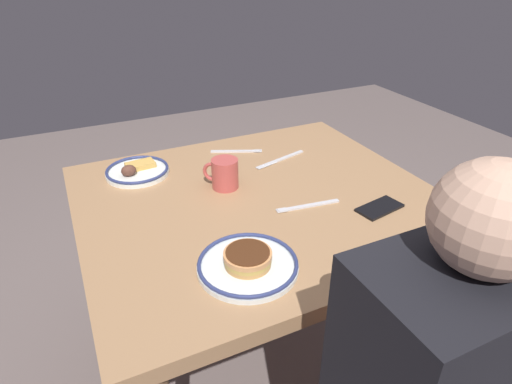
% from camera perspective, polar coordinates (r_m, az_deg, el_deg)
% --- Properties ---
extents(ground_plane, '(6.00, 6.00, 0.00)m').
position_cam_1_polar(ground_plane, '(1.86, 0.38, -21.11)').
color(ground_plane, '#6B5D5A').
extents(dining_table, '(1.10, 0.98, 0.75)m').
position_cam_1_polar(dining_table, '(1.40, 0.47, -3.42)').
color(dining_table, '#A37851').
rests_on(dining_table, ground_plane).
extents(plate_near_main, '(0.22, 0.22, 0.05)m').
position_cam_1_polar(plate_near_main, '(1.55, -15.52, 2.75)').
color(plate_near_main, white).
rests_on(plate_near_main, dining_table).
extents(plate_center_pancakes, '(0.25, 0.25, 0.05)m').
position_cam_1_polar(plate_center_pancakes, '(1.06, -1.09, -9.42)').
color(plate_center_pancakes, white).
rests_on(plate_center_pancakes, dining_table).
extents(coffee_mug, '(0.10, 0.10, 0.10)m').
position_cam_1_polar(coffee_mug, '(1.40, -4.24, 2.50)').
color(coffee_mug, '#BF4C47').
rests_on(coffee_mug, dining_table).
extents(drinking_glass, '(0.07, 0.07, 0.12)m').
position_cam_1_polar(drinking_glass, '(1.36, 26.34, -1.47)').
color(drinking_glass, silver).
rests_on(drinking_glass, dining_table).
extents(cell_phone, '(0.15, 0.10, 0.01)m').
position_cam_1_polar(cell_phone, '(1.35, 16.05, -2.03)').
color(cell_phone, black).
rests_on(cell_phone, dining_table).
extents(fork_near, '(0.21, 0.04, 0.01)m').
position_cam_1_polar(fork_near, '(1.32, 6.84, -1.84)').
color(fork_near, silver).
rests_on(fork_near, dining_table).
extents(fork_far, '(0.19, 0.10, 0.01)m').
position_cam_1_polar(fork_far, '(1.67, -2.57, 5.42)').
color(fork_far, silver).
rests_on(fork_far, dining_table).
extents(butter_knife, '(0.23, 0.08, 0.01)m').
position_cam_1_polar(butter_knife, '(1.61, 3.25, 4.33)').
color(butter_knife, silver).
rests_on(butter_knife, dining_table).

